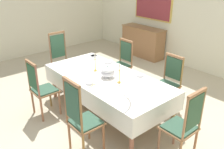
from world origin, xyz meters
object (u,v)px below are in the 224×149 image
Objects in this scene: chair_south_b at (81,117)px; spoon_primary at (92,55)px; spoon_secondary at (94,85)px; sideboard at (143,42)px; chair_north_b at (168,81)px; bowl_near_left at (94,56)px; candlestick_east at (119,75)px; soup_tureen at (108,72)px; bowl_far_right at (140,75)px; bowl_near_right at (89,83)px; candlestick_west at (95,64)px; bowl_far_left at (108,61)px; chair_south_a at (41,87)px; dining_table at (107,80)px; chair_head_west at (61,59)px; chair_north_a at (122,62)px; chair_head_east at (184,124)px.

spoon_primary is (-1.77, 1.48, 0.12)m from chair_south_b.
sideboard is (-1.94, 3.30, -0.29)m from spoon_secondary.
chair_north_b is 1.75m from bowl_near_left.
candlestick_east is 0.24× the size of sideboard.
chair_south_b is at bearing -58.39° from soup_tureen.
bowl_far_right is 3.28m from sideboard.
bowl_near_left is 1.15× the size of bowl_near_right.
candlestick_west is 0.52m from bowl_far_left.
bowl_far_left is at bearing 122.47° from bowl_near_right.
chair_south_b reaches higher than chair_south_a.
chair_head_west reaches higher than dining_table.
candlestick_east is 2.02× the size of spoon_secondary.
chair_south_b is at bearing 90.00° from chair_north_b.
chair_north_a is 3.08× the size of candlestick_east.
soup_tureen is 1.62× the size of bowl_near_left.
chair_head_east is 0.80× the size of sideboard.
dining_table is at bearing 90.00° from chair_head_west.
chair_north_b is 7.47× the size of bowl_near_right.
candlestick_east is at bearing 72.80° from chair_north_b.
chair_north_a is (-0.67, 0.99, -0.09)m from dining_table.
dining_table is at bearing 0.00° from candlestick_west.
chair_head_east is at bearing 0.00° from candlestick_east.
bowl_near_left is at bearing 161.44° from candlestick_east.
spoon_primary is at bearing 140.11° from chair_south_b.
chair_south_a is at bearing 90.00° from chair_north_a.
spoon_primary is at bearing 157.41° from soup_tureen.
spoon_primary is (-1.77, -0.51, 0.18)m from chair_north_b.
soup_tureen is 1.50× the size of spoon_primary.
candlestick_east is (0.69, -0.00, -0.00)m from candlestick_west.
bowl_far_left is (1.15, 0.48, 0.14)m from chair_head_west.
chair_head_east is at bearing 90.00° from chair_head_west.
candlestick_west reaches higher than bowl_near_right.
candlestick_east reaches higher than spoon_secondary.
chair_head_east is at bearing -12.19° from bowl_far_left.
chair_south_a is at bearing -70.47° from spoon_primary.
chair_head_east is (1.03, -0.99, 0.03)m from chair_north_b.
dining_table is 2.34× the size of chair_north_a.
bowl_far_right is at bearing 131.85° from sideboard.
chair_south_b is 7.01× the size of spoon_secondary.
chair_north_b is at bearing 112.98° from chair_head_west.
soup_tureen is at bearing 121.61° from chair_south_b.
bowl_far_right is at bearing 2.35° from spoon_primary.
chair_head_west is at bearing 92.31° from sideboard.
chair_north_b is 6.02× the size of spoon_primary.
chair_south_a is at bearing 45.63° from chair_head_west.
dining_table is at bearing 124.03° from chair_north_a.
spoon_secondary is (0.10, -0.39, -0.10)m from soup_tureen.
candlestick_east reaches higher than bowl_far_left.
chair_south_a is 4.07m from sideboard.
chair_north_a is at bearing 135.66° from candlestick_east.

